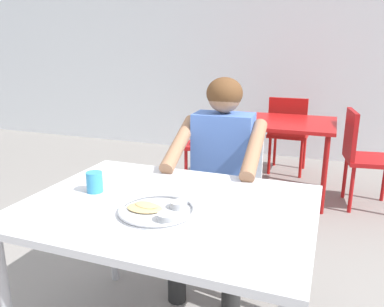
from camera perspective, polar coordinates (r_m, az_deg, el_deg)
back_wall at (r=4.88m, az=15.58°, el=19.35°), size 12.00×0.12×3.40m
table_foreground at (r=1.59m, az=-3.65°, el=-9.81°), size 1.18×0.89×0.72m
thali_tray at (r=1.48m, az=-5.21°, el=-8.50°), size 0.30×0.30×0.03m
drinking_cup at (r=1.72m, az=-14.55°, el=-4.11°), size 0.07×0.07×0.09m
chair_foreground at (r=2.41m, az=5.42°, el=-4.45°), size 0.44×0.45×0.90m
diner_foreground at (r=2.13m, az=4.15°, el=-1.49°), size 0.51×0.57×1.19m
table_background_red at (r=3.54m, az=13.66°, el=3.50°), size 0.90×0.80×0.70m
chair_red_left at (r=3.67m, az=3.48°, el=2.06°), size 0.44×0.45×0.81m
chair_red_right at (r=3.51m, az=24.41°, el=0.20°), size 0.47×0.47×0.84m
chair_red_far at (r=4.19m, az=14.33°, el=3.50°), size 0.42×0.43×0.85m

